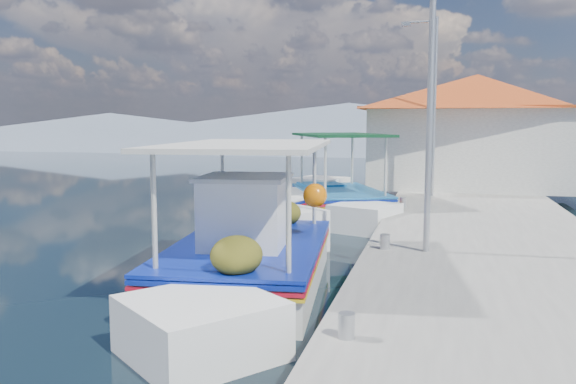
# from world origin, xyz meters

# --- Properties ---
(ground) EXTENTS (160.00, 160.00, 0.00)m
(ground) POSITION_xyz_m (0.00, 0.00, 0.00)
(ground) COLOR black
(ground) RESTS_ON ground
(quay) EXTENTS (5.00, 44.00, 0.50)m
(quay) POSITION_xyz_m (5.90, 6.00, 0.25)
(quay) COLOR #9F9D95
(quay) RESTS_ON ground
(bollards) EXTENTS (0.20, 17.20, 0.30)m
(bollards) POSITION_xyz_m (3.80, 5.25, 0.65)
(bollards) COLOR #A5A8AD
(bollards) RESTS_ON quay
(main_caique) EXTENTS (3.24, 8.85, 2.93)m
(main_caique) POSITION_xyz_m (1.52, 0.44, 0.56)
(main_caique) COLOR white
(main_caique) RESTS_ON ground
(caique_green_canopy) EXTENTS (4.37, 7.19, 2.95)m
(caique_green_canopy) POSITION_xyz_m (1.77, 9.12, 0.44)
(caique_green_canopy) COLOR white
(caique_green_canopy) RESTS_ON ground
(caique_blue_hull) EXTENTS (3.11, 6.47, 1.19)m
(caique_blue_hull) POSITION_xyz_m (0.21, 7.99, 0.32)
(caique_blue_hull) COLOR #195F98
(caique_blue_hull) RESTS_ON ground
(harbor_building) EXTENTS (10.49, 10.49, 4.40)m
(harbor_building) POSITION_xyz_m (6.20, 15.00, 2.78)
(harbor_building) COLOR white
(harbor_building) RESTS_ON quay
(lamp_post_near) EXTENTS (1.21, 0.14, 6.00)m
(lamp_post_near) POSITION_xyz_m (4.51, 2.00, 3.85)
(lamp_post_near) COLOR #A5A8AD
(lamp_post_near) RESTS_ON quay
(lamp_post_far) EXTENTS (1.21, 0.14, 6.00)m
(lamp_post_far) POSITION_xyz_m (4.51, 11.00, 3.85)
(lamp_post_far) COLOR #A5A8AD
(lamp_post_far) RESTS_ON quay
(mountain_ridge) EXTENTS (171.40, 96.00, 5.50)m
(mountain_ridge) POSITION_xyz_m (6.54, 56.00, 2.04)
(mountain_ridge) COLOR slate
(mountain_ridge) RESTS_ON ground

